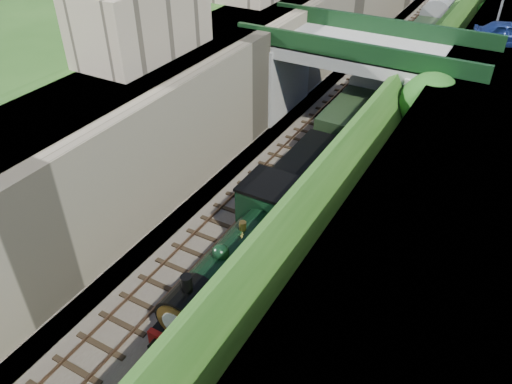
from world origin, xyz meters
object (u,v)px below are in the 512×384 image
locomotive (241,255)px  road_bridge (369,77)px  tender (309,181)px  tree (433,105)px  car_blue (511,34)px

locomotive → road_bridge: bearing=90.8°
tender → road_bridge: bearing=91.5°
tree → road_bridge: bearing=144.4°
tree → locomotive: (-4.71, -13.78, -2.75)m
tree → locomotive: 14.82m
tree → tender: tree is taller
road_bridge → locomotive: (0.26, -17.34, -2.18)m
road_bridge → tree: (4.97, -3.56, 0.57)m
car_blue → locomotive: 23.26m
tree → tender: (-4.71, -6.42, -3.03)m
road_bridge → locomotive: 17.47m
road_bridge → tree: bearing=-35.6°
car_blue → locomotive: car_blue is taller
car_blue → tender: (-7.34, -14.10, -5.41)m
road_bridge → tender: bearing=-88.5°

